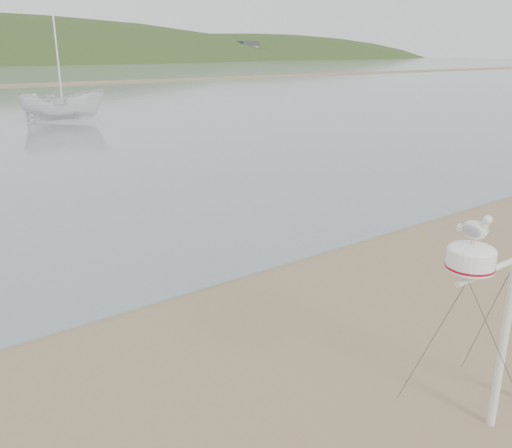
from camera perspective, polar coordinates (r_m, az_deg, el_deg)
mast_rig at (r=6.92m, az=24.69°, el=-11.71°), size 2.01×2.15×4.55m
boat_white at (r=36.18m, az=-19.93°, el=14.05°), size 2.57×2.55×5.07m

